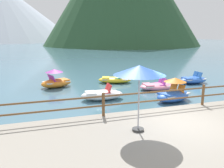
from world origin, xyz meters
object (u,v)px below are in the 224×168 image
Objects in this scene: pedal_boat_5 at (115,80)px; beach_umbrella at (139,71)px; pedal_boat_4 at (56,81)px; pedal_boat_1 at (102,95)px; pedal_boat_6 at (157,86)px; pedal_boat_0 at (173,93)px; pedal_boat_3 at (193,80)px.

beach_umbrella is at bearing -104.29° from pedal_boat_5.
pedal_boat_5 is at bearing 1.60° from pedal_boat_4.
beach_umbrella reaches higher than pedal_boat_1.
pedal_boat_4 is 6.85m from pedal_boat_6.
pedal_boat_1 reaches higher than pedal_boat_6.
pedal_boat_1 is 4.68m from pedal_boat_5.
pedal_boat_0 is at bearing -43.70° from pedal_boat_4.
beach_umbrella reaches higher than pedal_boat_3.
pedal_boat_0 is 5.81m from pedal_boat_5.
pedal_boat_6 is (-3.58, -1.02, -0.03)m from pedal_boat_3.
pedal_boat_0 is 1.02× the size of pedal_boat_6.
pedal_boat_4 is at bearing -178.40° from pedal_boat_5.
pedal_boat_1 is (0.27, 5.43, -2.16)m from beach_umbrella.
pedal_boat_6 is at bearing 56.48° from beach_umbrella.
pedal_boat_1 is 7.96m from pedal_boat_3.
pedal_boat_6 is at bearing 80.31° from pedal_boat_0.
pedal_boat_4 is (-2.12, 4.02, 0.14)m from pedal_boat_1.
beach_umbrella is at bearing -92.87° from pedal_boat_1.
pedal_boat_3 is at bearing -10.86° from pedal_boat_4.
pedal_boat_5 is (2.44, 9.58, -2.20)m from beach_umbrella.
pedal_boat_3 reaches higher than pedal_boat_6.
pedal_boat_1 is (-3.63, 1.48, -0.15)m from pedal_boat_0.
beach_umbrella reaches higher than pedal_boat_5.
pedal_boat_4 reaches higher than pedal_boat_5.
pedal_boat_6 is at bearing -25.03° from pedal_boat_4.
beach_umbrella reaches higher than pedal_boat_0.
pedal_boat_0 is at bearing -138.05° from pedal_boat_3.
pedal_boat_0 is 5.42m from pedal_boat_3.
pedal_boat_5 is 1.09× the size of pedal_boat_6.
pedal_boat_3 is at bearing 41.95° from pedal_boat_0.
pedal_boat_5 is at bearing 160.02° from pedal_boat_3.
pedal_boat_1 is at bearing 87.13° from beach_umbrella.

